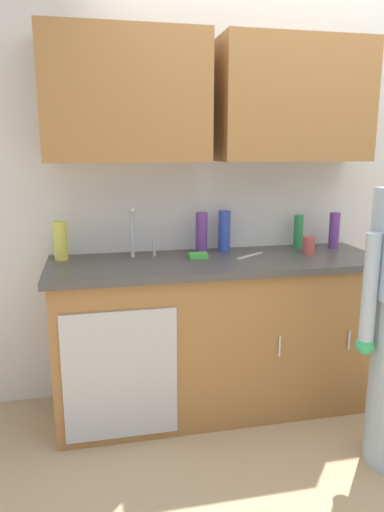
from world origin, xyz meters
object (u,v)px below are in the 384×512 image
Objects in this scene: bottle_dish_liquid at (224,231)px; sponge at (198,256)px; cup_by_sink at (309,245)px; bottle_cleaner_spray at (298,231)px; bottle_water_short at (202,233)px; sink at (142,265)px; knife_on_counter at (250,256)px; bottle_water_tall at (61,241)px; bottle_soap at (334,230)px.

bottle_dish_liquid is 2.33× the size of sponge.
bottle_cleaner_spray is at bearing 85.39° from cup_by_sink.
bottle_dish_liquid is at bearing 15.04° from bottle_water_short.
cup_by_sink is (1.03, 0.01, 0.07)m from sink.
sponge is (-0.20, -0.16, -0.11)m from bottle_dish_liquid.
sponge reaches higher than knife_on_counter.
sponge is at bearing -8.39° from bottle_water_tall.
bottle_cleaner_spray is 0.44m from knife_on_counter.
bottle_water_short is at bearing -175.85° from bottle_cleaner_spray.
sponge is at bearing 6.76° from sink.
bottle_water_tall is 0.95× the size of knife_on_counter.
bottle_water_short is 0.88m from bottle_soap.
sponge is (-0.05, -0.11, -0.11)m from bottle_water_short.
sponge is at bearing 177.51° from cup_by_sink.
bottle_dish_liquid is at bearing 2.30° from bottle_water_tall.
sink is 1.03m from cup_by_sink.
bottle_water_tall is at bearing 179.37° from bottle_soap.
knife_on_counter is 0.32m from sponge.
cup_by_sink is at bearing -94.61° from bottle_cleaner_spray.
bottle_dish_liquid reaches higher than bottle_soap.
bottle_cleaner_spray is 0.94× the size of bottle_water_tall.
sink is 2.34× the size of bottle_cleaner_spray.
bottle_water_short is at bearing 178.90° from bottle_soap.
bottle_dish_liquid reaches higher than bottle_water_tall.
bottle_water_tall is at bearing 137.74° from knife_on_counter.
bottle_water_tall is (-1.72, 0.02, -0.00)m from bottle_soap.
bottle_dish_liquid is at bearing 88.71° from knife_on_counter.
bottle_water_tall reaches higher than knife_on_counter.
sink is 0.44m from bottle_water_short.
bottle_dish_liquid is (0.54, 0.20, 0.14)m from sink.
cup_by_sink is 0.45× the size of knife_on_counter.
cup_by_sink is (-0.24, -0.13, -0.06)m from bottle_soap.
knife_on_counter is 2.18× the size of sponge.
cup_by_sink is at bearing -151.52° from bottle_soap.
bottle_dish_liquid is at bearing 37.51° from sponge.
bottle_water_tall is 2.06× the size of sponge.
sink is 2.20× the size of bottle_water_tall.
bottle_water_tall reaches higher than bottle_cleaner_spray.
cup_by_sink reaches higher than knife_on_counter.
bottle_dish_liquid is 0.99m from bottle_water_tall.
bottle_cleaner_spray is at bearing -11.14° from knife_on_counter.
bottle_water_short is 1.10× the size of bottle_soap.
bottle_cleaner_spray is 1.97× the size of cup_by_sink.
sink is 2.15× the size of bottle_soap.
cup_by_sink is at bearing -2.49° from sponge.
bottle_water_short is 0.17m from sponge.
sink reaches higher than bottle_dish_liquid.
cup_by_sink reaches higher than sponge.
sink is at bearing -173.80° from bottle_soap.
bottle_water_tall is at bearing -177.70° from bottle_dish_liquid.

